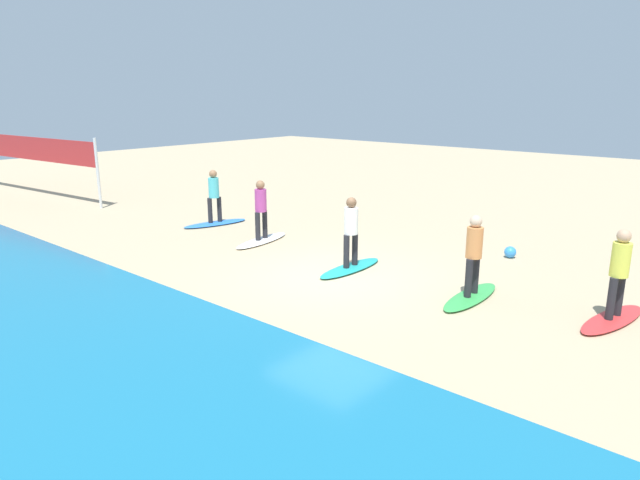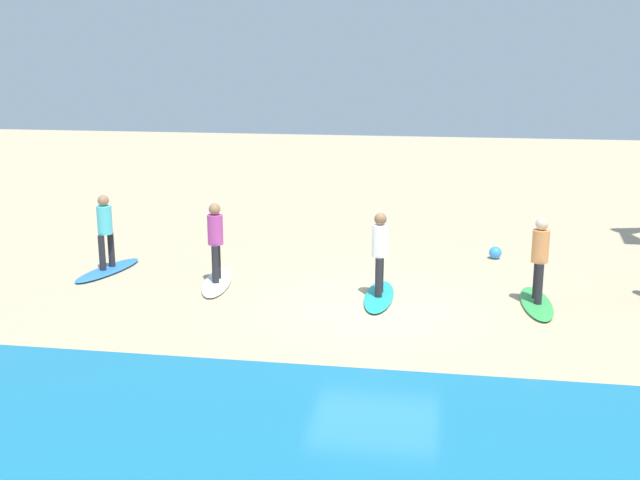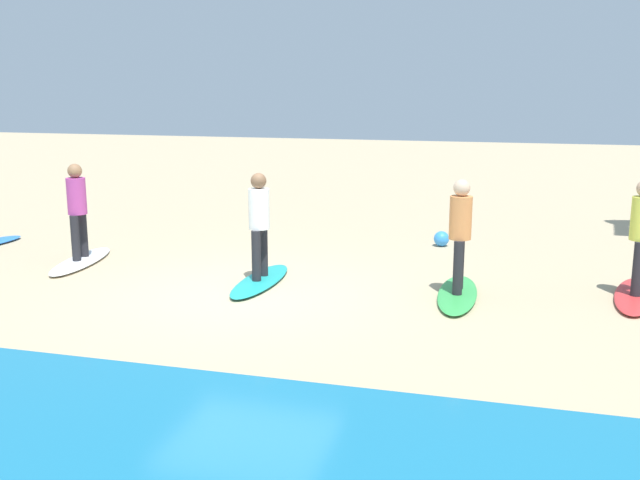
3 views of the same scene
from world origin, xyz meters
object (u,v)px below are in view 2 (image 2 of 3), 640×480
surfboard_white (217,282)px  surfer_blue (105,226)px  surfboard_teal (379,296)px  surfer_teal (380,248)px  surfboard_blue (108,270)px  surfboard_green (536,303)px  surfer_green (540,253)px  surfer_white (215,236)px  beach_ball (495,253)px

surfboard_white → surfer_blue: surfer_blue is taller
surfboard_white → surfboard_teal: bearing=74.7°
surfer_teal → surfboard_blue: 6.23m
surfboard_green → surfer_green: 0.99m
surfboard_white → surfer_green: bearing=78.3°
surfer_blue → surfboard_white: bearing=169.1°
surfboard_blue → surfer_blue: (0.00, 0.00, 0.99)m
surfer_green → surfboard_teal: (3.03, 0.06, -0.99)m
surfboard_white → surfboard_blue: 2.70m
surfboard_green → surfer_teal: 3.19m
surfboard_green → surfboard_white: size_ratio=1.00×
surfboard_green → surfer_white: (6.47, -0.34, 0.99)m
surfboard_green → surfer_teal: (3.03, 0.06, 0.99)m
surfboard_blue → surfer_blue: bearing=13.4°
surfboard_green → surfboard_teal: 3.03m
surfboard_green → beach_ball: 3.42m
surfboard_white → surfer_white: size_ratio=1.28×
beach_ball → surfboard_white: bearing=27.3°
surfer_teal → beach_ball: (-2.44, -3.42, -0.89)m
surfer_green → beach_ball: bearing=-80.0°
surfboard_green → surfer_teal: size_ratio=1.28×
surfboard_green → surfer_blue: 9.21m
surfer_teal → surfboard_white: size_ratio=0.78×
surfboard_teal → surfboard_green: bearing=91.2°
surfer_blue → beach_ball: (-8.52, -2.52, -0.89)m
surfer_white → surfboard_blue: 2.87m
surfer_white → surfboard_blue: (2.65, -0.51, -0.99)m
surfboard_teal → surfboard_blue: bearing=-98.3°
surfboard_teal → beach_ball: size_ratio=7.17×
surfboard_green → surfboard_teal: bearing=-90.6°
surfer_green → surfboard_blue: (9.12, -0.84, -0.99)m
surfer_green → surfboard_teal: size_ratio=0.78×
surfer_blue → surfer_teal: bearing=171.6°
surfboard_blue → beach_ball: (-8.52, -2.52, 0.10)m
surfboard_teal → surfer_blue: bearing=-98.3°
surfboard_white → surfer_teal: bearing=74.7°
surfboard_teal → surfer_blue: (6.09, -0.90, 0.99)m
surfboard_green → surfboard_blue: bearing=-97.0°
surfer_green → surfer_teal: size_ratio=1.00×
surfboard_blue → surfer_white: bearing=92.5°
surfboard_green → surfer_green: (0.00, -0.00, 0.99)m
surfer_green → surfer_white: bearing=-3.0°
surfer_teal → surfboard_white: bearing=-6.6°
surfboard_green → surfboard_blue: (9.12, -0.84, 0.00)m
surfboard_teal → beach_ball: (-2.44, -3.42, 0.10)m
surfboard_blue → beach_ball: size_ratio=7.17×
surfer_green → surfboard_blue: surfer_green is taller
surfboard_teal → surfer_blue: 6.23m
surfboard_green → surfboard_teal: size_ratio=1.00×
surfer_blue → surfboard_blue: bearing=-90.0°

